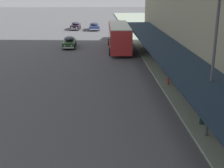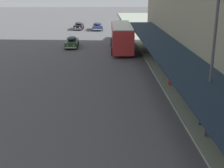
{
  "view_description": "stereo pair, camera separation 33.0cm",
  "coord_description": "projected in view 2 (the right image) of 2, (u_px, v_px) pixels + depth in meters",
  "views": [
    {
      "loc": [
        0.61,
        -7.95,
        8.32
      ],
      "look_at": [
        1.66,
        13.13,
        1.62
      ],
      "focal_mm": 50.0,
      "sensor_mm": 36.0,
      "label": 1
    },
    {
      "loc": [
        0.94,
        -7.96,
        8.32
      ],
      "look_at": [
        1.66,
        13.13,
        1.62
      ],
      "focal_mm": 50.0,
      "sensor_mm": 36.0,
      "label": 2
    }
  ],
  "objects": [
    {
      "name": "street_lamp",
      "position": [
        210.0,
        59.0,
        16.32
      ],
      "size": [
        1.5,
        0.28,
        7.8
      ],
      "color": "#4C4C51",
      "rests_on": "sidewalk_kerb"
    },
    {
      "name": "fire_hydrant",
      "position": [
        169.0,
        81.0,
        26.76
      ],
      "size": [
        0.2,
        0.4,
        0.7
      ],
      "color": "red",
      "rests_on": "sidewalk_kerb"
    },
    {
      "name": "pedestrian_at_kerb",
      "position": [
        203.0,
        109.0,
        18.81
      ],
      "size": [
        0.61,
        0.33,
        1.86
      ],
      "color": "#1F3633",
      "rests_on": "sidewalk_kerb"
    },
    {
      "name": "transit_bus_kerbside_front",
      "position": [
        122.0,
        36.0,
        41.11
      ],
      "size": [
        2.95,
        10.55,
        3.41
      ],
      "color": "red",
      "rests_on": "ground"
    },
    {
      "name": "sedan_lead_mid",
      "position": [
        98.0,
        26.0,
        60.33
      ],
      "size": [
        1.99,
        4.54,
        1.49
      ],
      "color": "navy",
      "rests_on": "ground"
    },
    {
      "name": "sedan_trailing_near",
      "position": [
        79.0,
        26.0,
        61.29
      ],
      "size": [
        1.93,
        4.5,
        1.46
      ],
      "color": "black",
      "rests_on": "ground"
    },
    {
      "name": "sedan_trailing_mid",
      "position": [
        72.0,
        42.0,
        43.61
      ],
      "size": [
        1.79,
        4.59,
        1.52
      ],
      "color": "#243E20",
      "rests_on": "ground"
    },
    {
      "name": "sedan_oncoming_rear",
      "position": [
        118.0,
        35.0,
        49.88
      ],
      "size": [
        1.79,
        4.55,
        1.57
      ],
      "color": "gray",
      "rests_on": "ground"
    }
  ]
}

